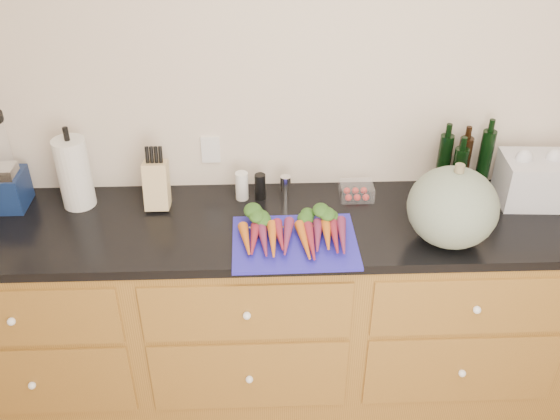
{
  "coord_description": "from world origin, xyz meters",
  "views": [
    {
      "loc": [
        -0.39,
        -0.81,
        2.39
      ],
      "look_at": [
        -0.31,
        1.2,
        1.06
      ],
      "focal_mm": 40.0,
      "sensor_mm": 36.0,
      "label": 1
    }
  ],
  "objects_px": {
    "cutting_board": "(295,243)",
    "knife_block": "(157,185)",
    "squash": "(453,207)",
    "paper_towel": "(74,173)",
    "carrots": "(294,230)",
    "tomato_box": "(357,191)"
  },
  "relations": [
    {
      "from": "carrots",
      "to": "knife_block",
      "type": "distance_m",
      "value": 0.62
    },
    {
      "from": "paper_towel",
      "to": "knife_block",
      "type": "xyz_separation_m",
      "value": [
        0.34,
        -0.02,
        -0.05
      ]
    },
    {
      "from": "cutting_board",
      "to": "knife_block",
      "type": "relative_size",
      "value": 2.42
    },
    {
      "from": "squash",
      "to": "paper_towel",
      "type": "bearing_deg",
      "value": 168.0
    },
    {
      "from": "cutting_board",
      "to": "tomato_box",
      "type": "bearing_deg",
      "value": 49.05
    },
    {
      "from": "paper_towel",
      "to": "knife_block",
      "type": "bearing_deg",
      "value": -3.39
    },
    {
      "from": "squash",
      "to": "paper_towel",
      "type": "relative_size",
      "value": 1.13
    },
    {
      "from": "cutting_board",
      "to": "carrots",
      "type": "relative_size",
      "value": 1.15
    },
    {
      "from": "cutting_board",
      "to": "squash",
      "type": "height_order",
      "value": "squash"
    },
    {
      "from": "tomato_box",
      "to": "carrots",
      "type": "bearing_deg",
      "value": -134.68
    },
    {
      "from": "tomato_box",
      "to": "paper_towel",
      "type": "bearing_deg",
      "value": -179.52
    },
    {
      "from": "carrots",
      "to": "knife_block",
      "type": "height_order",
      "value": "knife_block"
    },
    {
      "from": "carrots",
      "to": "tomato_box",
      "type": "xyz_separation_m",
      "value": [
        0.29,
        0.29,
        -0.0
      ]
    },
    {
      "from": "knife_block",
      "to": "tomato_box",
      "type": "relative_size",
      "value": 1.42
    },
    {
      "from": "squash",
      "to": "knife_block",
      "type": "height_order",
      "value": "squash"
    },
    {
      "from": "knife_block",
      "to": "cutting_board",
      "type": "bearing_deg",
      "value": -28.06
    },
    {
      "from": "carrots",
      "to": "paper_towel",
      "type": "height_order",
      "value": "paper_towel"
    },
    {
      "from": "squash",
      "to": "paper_towel",
      "type": "xyz_separation_m",
      "value": [
        -1.5,
        0.32,
        -0.0
      ]
    },
    {
      "from": "carrots",
      "to": "paper_towel",
      "type": "relative_size",
      "value": 1.37
    },
    {
      "from": "squash",
      "to": "paper_towel",
      "type": "distance_m",
      "value": 1.53
    },
    {
      "from": "cutting_board",
      "to": "squash",
      "type": "xyz_separation_m",
      "value": [
        0.6,
        0.0,
        0.15
      ]
    },
    {
      "from": "carrots",
      "to": "squash",
      "type": "relative_size",
      "value": 1.22
    }
  ]
}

